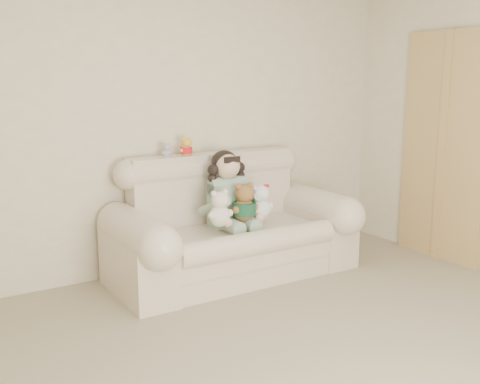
% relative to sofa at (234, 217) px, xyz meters
% --- Properties ---
extents(wall_back, '(4.50, 0.00, 4.50)m').
position_rel_sofa_xyz_m(wall_back, '(-0.31, 0.50, 0.78)').
color(wall_back, beige).
rests_on(wall_back, ground).
extents(sofa, '(2.10, 0.95, 1.03)m').
position_rel_sofa_xyz_m(sofa, '(0.00, 0.00, 0.00)').
color(sofa, '#F6E1C6').
rests_on(sofa, floor).
extents(door_panel, '(0.06, 0.90, 2.10)m').
position_rel_sofa_xyz_m(door_panel, '(1.91, -0.60, 0.54)').
color(door_panel, tan).
rests_on(door_panel, floor).
extents(seated_child, '(0.44, 0.53, 0.67)m').
position_rel_sofa_xyz_m(seated_child, '(-0.02, 0.08, 0.24)').
color(seated_child, '#327446').
rests_on(seated_child, sofa).
extents(brown_teddy, '(0.27, 0.22, 0.39)m').
position_rel_sofa_xyz_m(brown_teddy, '(0.03, -0.12, 0.18)').
color(brown_teddy, brown).
rests_on(brown_teddy, sofa).
extents(white_cat, '(0.28, 0.25, 0.36)m').
position_rel_sofa_xyz_m(white_cat, '(0.19, -0.12, 0.16)').
color(white_cat, silver).
rests_on(white_cat, sofa).
extents(cream_teddy, '(0.24, 0.19, 0.35)m').
position_rel_sofa_xyz_m(cream_teddy, '(-0.22, -0.15, 0.16)').
color(cream_teddy, white).
rests_on(cream_teddy, sofa).
extents(yellow_mini_bear, '(0.16, 0.14, 0.20)m').
position_rel_sofa_xyz_m(yellow_mini_bear, '(-0.26, 0.35, 0.60)').
color(yellow_mini_bear, yellow).
rests_on(yellow_mini_bear, sofa).
extents(grey_mini_plush, '(0.12, 0.10, 0.16)m').
position_rel_sofa_xyz_m(grey_mini_plush, '(-0.44, 0.38, 0.57)').
color(grey_mini_plush, '#B0AFB7').
rests_on(grey_mini_plush, sofa).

